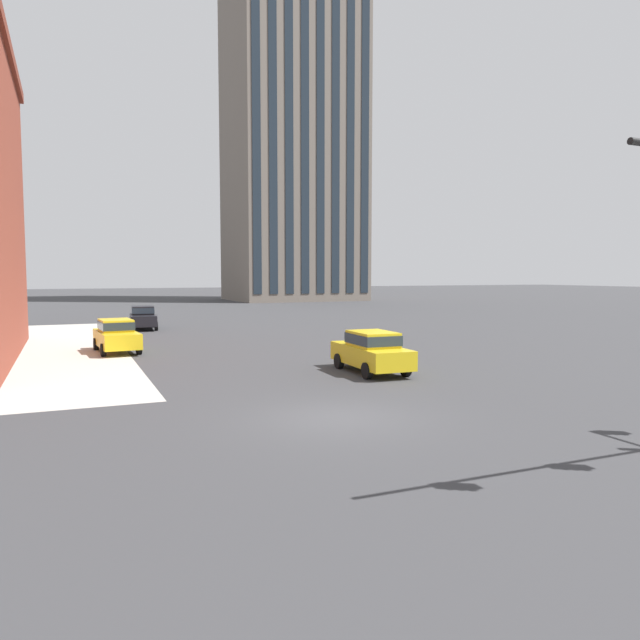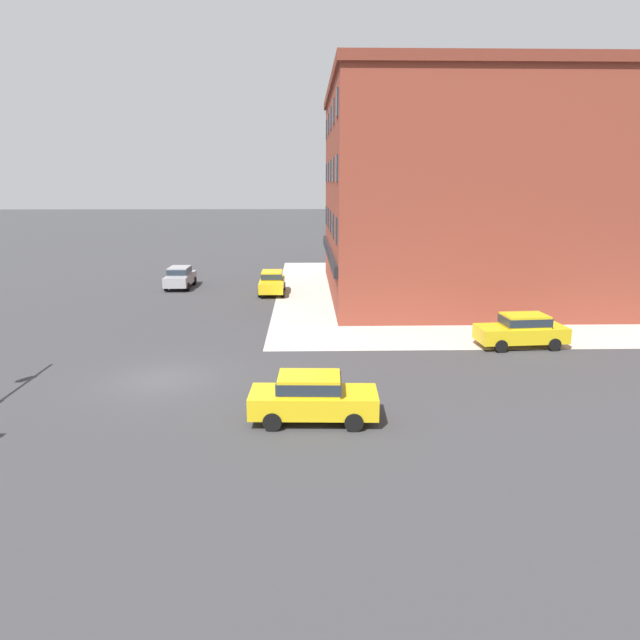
{
  "view_description": "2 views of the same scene",
  "coord_description": "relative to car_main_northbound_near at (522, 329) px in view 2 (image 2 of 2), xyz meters",
  "views": [
    {
      "loc": [
        -6.79,
        -14.67,
        3.98
      ],
      "look_at": [
        0.97,
        3.39,
        2.45
      ],
      "focal_mm": 33.24,
      "sensor_mm": 36.0,
      "label": 1
    },
    {
      "loc": [
        23.16,
        6.12,
        8.09
      ],
      "look_at": [
        3.55,
        6.62,
        3.39
      ],
      "focal_mm": 32.27,
      "sensor_mm": 36.0,
      "label": 2
    }
  ],
  "objects": [
    {
      "name": "ground_plane",
      "position": [
        4.49,
        -16.99,
        -0.92
      ],
      "size": [
        320.0,
        320.0,
        0.0
      ],
      "primitive_type": "plane",
      "color": "#38383A"
    },
    {
      "name": "sidewalk_far_corner",
      "position": [
        -15.51,
        3.01,
        -0.92
      ],
      "size": [
        32.0,
        32.0,
        0.02
      ],
      "primitive_type": "cube",
      "color": "#B7B2A8",
      "rests_on": "ground"
    },
    {
      "name": "car_main_northbound_near",
      "position": [
        0.0,
        0.0,
        0.0
      ],
      "size": [
        2.15,
        4.52,
        1.68
      ],
      "color": "gold",
      "rests_on": "ground"
    },
    {
      "name": "car_main_southbound_far",
      "position": [
        8.99,
        -10.67,
        0.0
      ],
      "size": [
        2.02,
        4.46,
        1.68
      ],
      "color": "gold",
      "rests_on": "ground"
    },
    {
      "name": "car_cross_eastbound",
      "position": [
        -14.7,
        -13.36,
        0.0
      ],
      "size": [
        4.41,
        1.92,
        1.68
      ],
      "color": "gold",
      "rests_on": "ground"
    },
    {
      "name": "car_cross_westbound",
      "position": [
        -17.28,
        -20.73,
        0.0
      ],
      "size": [
        4.41,
        1.91,
        1.68
      ],
      "color": "#99999E",
      "rests_on": "ground"
    },
    {
      "name": "storefront_block_near_corner",
      "position": [
        -14.97,
        -0.02,
        6.52
      ],
      "size": [
        21.34,
        18.38,
        14.85
      ],
      "color": "brown",
      "rests_on": "ground"
    }
  ]
}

